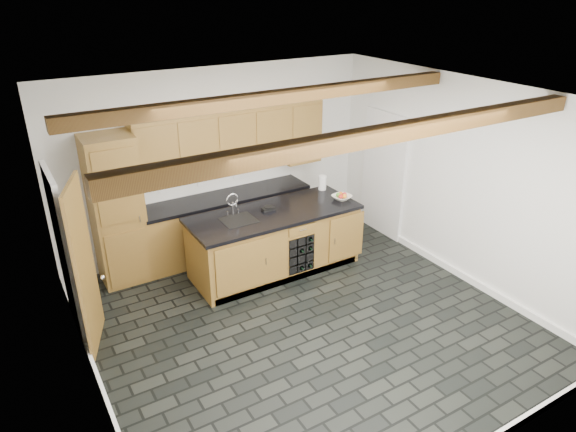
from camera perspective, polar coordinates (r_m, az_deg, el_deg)
name	(u,v)px	position (r m, az deg, el deg)	size (l,w,h in m)	color
ground	(305,320)	(6.60, 1.88, -11.50)	(5.00, 5.00, 0.00)	black
room_shell	(277,196)	(6.21, -1.23, 2.23)	(5.01, 5.00, 5.00)	white
back_cabinetry	(204,196)	(7.73, -9.37, 2.20)	(3.65, 0.62, 2.20)	olive
island	(275,241)	(7.43, -1.42, -2.82)	(2.48, 0.96, 0.93)	olive
faucet	(238,217)	(7.02, -5.62, -0.12)	(0.45, 0.40, 0.34)	black
kitchen_scale	(268,208)	(7.27, -2.20, 0.85)	(0.19, 0.12, 0.06)	black
fruit_bowl	(342,197)	(7.66, 5.98, 2.06)	(0.27, 0.27, 0.07)	silver
fruit_cluster	(342,195)	(7.65, 5.99, 2.31)	(0.16, 0.17, 0.07)	red
paper_towel	(322,183)	(7.98, 3.84, 3.71)	(0.12, 0.12, 0.22)	white
mug	(142,207)	(7.58, -15.89, 1.00)	(0.09, 0.09, 0.08)	white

